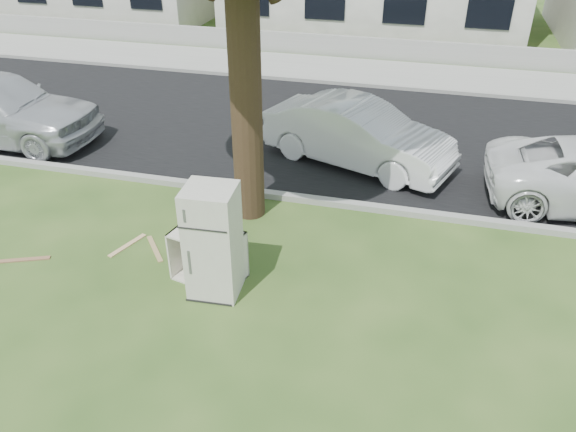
# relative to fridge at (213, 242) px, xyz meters

# --- Properties ---
(ground) EXTENTS (120.00, 120.00, 0.00)m
(ground) POSITION_rel_fridge_xyz_m (0.20, 0.50, -0.88)
(ground) COLOR #2D4C1B
(road) EXTENTS (120.00, 7.00, 0.01)m
(road) POSITION_rel_fridge_xyz_m (0.20, 6.50, -0.87)
(road) COLOR black
(road) RESTS_ON ground
(kerb_near) EXTENTS (120.00, 0.18, 0.12)m
(kerb_near) POSITION_rel_fridge_xyz_m (0.20, 2.95, -0.88)
(kerb_near) COLOR gray
(kerb_near) RESTS_ON ground
(kerb_far) EXTENTS (120.00, 0.18, 0.12)m
(kerb_far) POSITION_rel_fridge_xyz_m (0.20, 10.05, -0.88)
(kerb_far) COLOR gray
(kerb_far) RESTS_ON ground
(sidewalk) EXTENTS (120.00, 2.80, 0.01)m
(sidewalk) POSITION_rel_fridge_xyz_m (0.20, 11.50, -0.87)
(sidewalk) COLOR gray
(sidewalk) RESTS_ON ground
(low_wall) EXTENTS (120.00, 0.15, 0.70)m
(low_wall) POSITION_rel_fridge_xyz_m (0.20, 13.10, -0.53)
(low_wall) COLOR gray
(low_wall) RESTS_ON ground
(fridge) EXTENTS (0.76, 0.72, 1.76)m
(fridge) POSITION_rel_fridge_xyz_m (0.00, 0.00, 0.00)
(fridge) COLOR beige
(fridge) RESTS_ON ground
(cabinet) EXTENTS (1.17, 0.86, 0.82)m
(cabinet) POSITION_rel_fridge_xyz_m (-0.21, 0.26, -0.47)
(cabinet) COLOR silver
(cabinet) RESTS_ON ground
(plank_a) EXTENTS (1.02, 0.49, 0.02)m
(plank_a) POSITION_rel_fridge_xyz_m (-3.45, -0.13, -0.87)
(plank_a) COLOR #886042
(plank_a) RESTS_ON ground
(plank_b) EXTENTS (0.59, 0.69, 0.02)m
(plank_b) POSITION_rel_fridge_xyz_m (-1.40, 0.75, -0.87)
(plank_b) COLOR tan
(plank_b) RESTS_ON ground
(plank_c) EXTENTS (0.34, 0.78, 0.02)m
(plank_c) POSITION_rel_fridge_xyz_m (-1.90, 0.72, -0.87)
(plank_c) COLOR tan
(plank_c) RESTS_ON ground
(car_center) EXTENTS (4.36, 2.75, 1.36)m
(car_center) POSITION_rel_fridge_xyz_m (1.39, 4.88, -0.20)
(car_center) COLOR silver
(car_center) RESTS_ON ground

